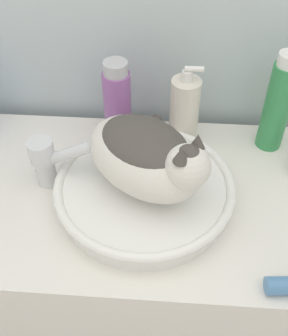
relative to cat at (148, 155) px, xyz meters
The scene contains 7 objects.
vanity_counter 0.56m from the cat, 150.48° to the left, with size 1.11×0.51×0.84m.
sink_basin 0.10m from the cat, 151.71° to the left, with size 0.38×0.38×0.06m.
cat is the anchor object (origin of this frame).
faucet 0.23m from the cat, 169.95° to the left, with size 0.15×0.06×0.14m.
soap_pump_bottle 0.22m from the cat, 70.66° to the left, with size 0.07×0.07×0.21m.
shampoo_bottle_tall 0.35m from the cat, 36.16° to the left, with size 0.06×0.06×0.24m.
mouthwash_bottle 0.23m from the cat, 112.29° to the left, with size 0.06×0.06×0.21m.
Camera 1 is at (0.08, -0.36, 1.53)m, focal length 45.00 mm.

